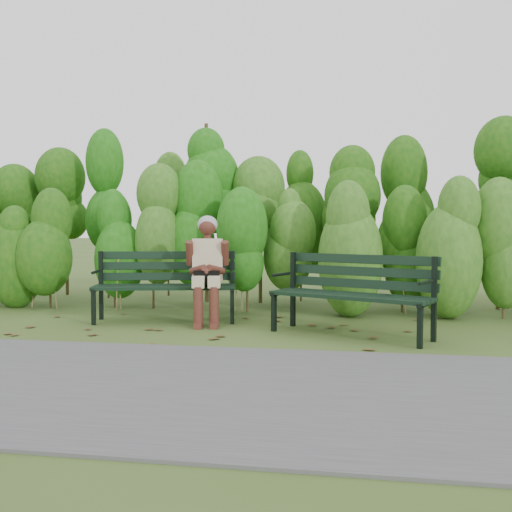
# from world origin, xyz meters

# --- Properties ---
(ground) EXTENTS (80.00, 80.00, 0.00)m
(ground) POSITION_xyz_m (0.00, 0.00, 0.00)
(ground) COLOR #3C4E1C
(footpath) EXTENTS (60.00, 2.50, 0.01)m
(footpath) POSITION_xyz_m (0.00, -2.20, 0.01)
(footpath) COLOR #474749
(footpath) RESTS_ON ground
(hedge_band) EXTENTS (11.04, 1.67, 2.42)m
(hedge_band) POSITION_xyz_m (0.00, 1.86, 1.26)
(hedge_band) COLOR #47381E
(hedge_band) RESTS_ON ground
(leaf_litter) EXTENTS (6.08, 2.13, 0.01)m
(leaf_litter) POSITION_xyz_m (0.13, -0.11, 0.00)
(leaf_litter) COLOR brown
(leaf_litter) RESTS_ON ground
(bench_left) EXTENTS (1.64, 0.83, 0.79)m
(bench_left) POSITION_xyz_m (-1.06, 0.47, 0.46)
(bench_left) COLOR black
(bench_left) RESTS_ON ground
(bench_right) EXTENTS (1.66, 1.12, 0.80)m
(bench_right) POSITION_xyz_m (1.05, -0.07, 0.47)
(bench_right) COLOR black
(bench_right) RESTS_ON ground
(seated_woman) EXTENTS (0.51, 0.74, 1.19)m
(seated_woman) POSITION_xyz_m (-0.56, 0.41, 0.67)
(seated_woman) COLOR beige
(seated_woman) RESTS_ON ground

